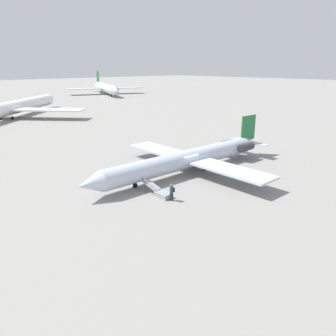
{
  "coord_description": "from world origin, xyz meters",
  "views": [
    {
      "loc": [
        28.61,
        26.62,
        12.93
      ],
      "look_at": [
        3.63,
        0.61,
        1.59
      ],
      "focal_mm": 35.0,
      "sensor_mm": 36.0,
      "label": 1
    }
  ],
  "objects_px": {
    "airplane_far_left": "(12,108)",
    "airplane_far_right": "(105,88)",
    "airplane_main": "(191,158)",
    "passenger": "(172,191)",
    "boarding_stairs": "(161,193)"
  },
  "relations": [
    {
      "from": "airplane_far_right",
      "to": "boarding_stairs",
      "type": "distance_m",
      "value": 127.75
    },
    {
      "from": "airplane_main",
      "to": "airplane_far_left",
      "type": "bearing_deg",
      "value": -88.18
    },
    {
      "from": "boarding_stairs",
      "to": "passenger",
      "type": "height_order",
      "value": "passenger"
    },
    {
      "from": "airplane_main",
      "to": "passenger",
      "type": "bearing_deg",
      "value": 33.4
    },
    {
      "from": "airplane_far_right",
      "to": "boarding_stairs",
      "type": "relative_size",
      "value": 10.75
    },
    {
      "from": "airplane_far_left",
      "to": "airplane_far_right",
      "type": "relative_size",
      "value": 0.91
    },
    {
      "from": "airplane_main",
      "to": "airplane_far_right",
      "type": "xyz_separation_m",
      "value": [
        -57.62,
        -106.07,
        1.21
      ]
    },
    {
      "from": "airplane_main",
      "to": "airplane_far_right",
      "type": "distance_m",
      "value": 120.71
    },
    {
      "from": "airplane_main",
      "to": "airplane_far_left",
      "type": "distance_m",
      "value": 61.86
    },
    {
      "from": "passenger",
      "to": "boarding_stairs",
      "type": "bearing_deg",
      "value": -0.07
    },
    {
      "from": "airplane_main",
      "to": "boarding_stairs",
      "type": "relative_size",
      "value": 7.3
    },
    {
      "from": "airplane_far_left",
      "to": "airplane_far_right",
      "type": "bearing_deg",
      "value": -3.95
    },
    {
      "from": "airplane_far_right",
      "to": "airplane_far_left",
      "type": "bearing_deg",
      "value": -30.12
    },
    {
      "from": "airplane_main",
      "to": "passenger",
      "type": "xyz_separation_m",
      "value": [
        8.26,
        5.03,
        -0.78
      ]
    },
    {
      "from": "airplane_far_left",
      "to": "boarding_stairs",
      "type": "relative_size",
      "value": 9.81
    }
  ]
}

